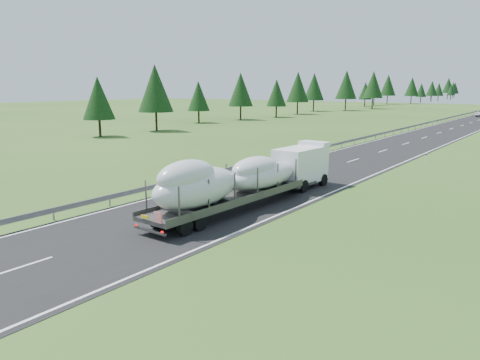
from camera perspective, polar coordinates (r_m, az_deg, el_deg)
The scene contains 5 objects.
ground at distance 27.45m, azimuth -8.60°, elevation -4.81°, with size 400.00×400.00×0.00m, color #32551C.
road_surface at distance 120.39m, azimuth 27.16°, elevation 6.54°, with size 10.00×400.00×0.02m, color black.
guardrail at distance 121.22m, azimuth 24.70°, elevation 7.05°, with size 0.10×400.00×0.76m.
tree_line_left at distance 166.42m, azimuth 13.99°, elevation 10.87°, with size 16.33×341.99×12.51m.
boat_truck at distance 29.65m, azimuth 0.82°, elevation 0.43°, with size 2.99×17.97×3.71m.
Camera 1 is at (18.61, -18.70, 7.60)m, focal length 35.00 mm.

